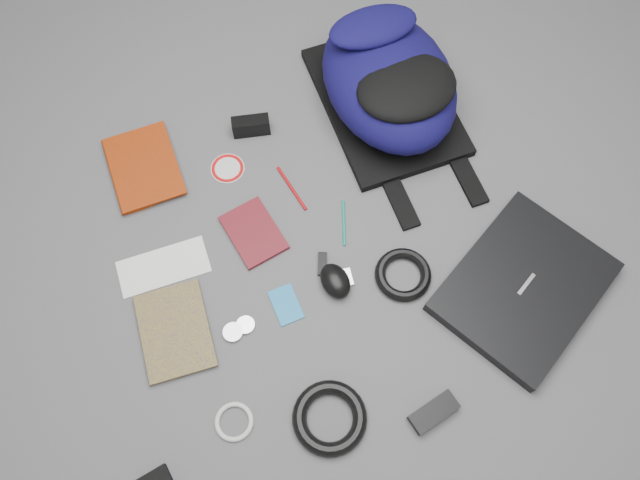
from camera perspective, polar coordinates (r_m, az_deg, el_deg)
name	(u,v)px	position (r m, az deg, el deg)	size (l,w,h in m)	color
ground	(320,243)	(1.59, 0.00, -0.28)	(4.00, 4.00, 0.00)	#4F4F51
backpack	(389,80)	(1.72, 6.30, 14.33)	(0.36, 0.52, 0.22)	black
laptop	(524,287)	(1.60, 18.14, -4.08)	(0.40, 0.31, 0.04)	black
textbook_red	(111,178)	(1.74, -18.54, 5.41)	(0.18, 0.24, 0.03)	maroon
comic_book	(141,341)	(1.56, -16.03, -8.84)	(0.16, 0.22, 0.02)	#BCA30D
envelope	(164,267)	(1.61, -14.12, -2.39)	(0.22, 0.10, 0.00)	white
dvd_case	(254,233)	(1.60, -6.09, 0.67)	(0.12, 0.17, 0.01)	#4A0E13
compact_camera	(251,126)	(1.73, -6.33, 10.33)	(0.10, 0.04, 0.06)	black
sticker_disc	(228,168)	(1.70, -8.45, 6.49)	(0.09, 0.09, 0.00)	silver
pen_teal	(344,223)	(1.61, 2.19, 1.57)	(0.01, 0.01, 0.13)	#0E8065
pen_red	(292,188)	(1.65, -2.61, 4.75)	(0.01, 0.01, 0.15)	#A80C10
id_badge	(286,305)	(1.53, -3.14, -5.93)	(0.06, 0.09, 0.00)	#1671AA
usb_black	(322,264)	(1.56, 0.22, -2.20)	(0.02, 0.06, 0.01)	black
usb_silver	(348,277)	(1.55, 2.60, -3.41)	(0.02, 0.05, 0.01)	silver
mouse	(335,281)	(1.52, 1.41, -3.77)	(0.07, 0.09, 0.05)	black
headphone_left	(233,332)	(1.52, -7.96, -8.36)	(0.05, 0.05, 0.01)	#AAAAAC
headphone_right	(246,325)	(1.52, -6.82, -7.73)	(0.04, 0.04, 0.01)	silver
cable_coil	(403,275)	(1.55, 7.60, -3.15)	(0.14, 0.14, 0.03)	black
power_brick	(434,412)	(1.48, 10.35, -15.24)	(0.11, 0.05, 0.03)	black
power_cord_coil	(330,418)	(1.46, 0.89, -15.95)	(0.17, 0.17, 0.03)	black
white_cable_coil	(234,422)	(1.48, -7.86, -16.13)	(0.09, 0.09, 0.01)	beige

